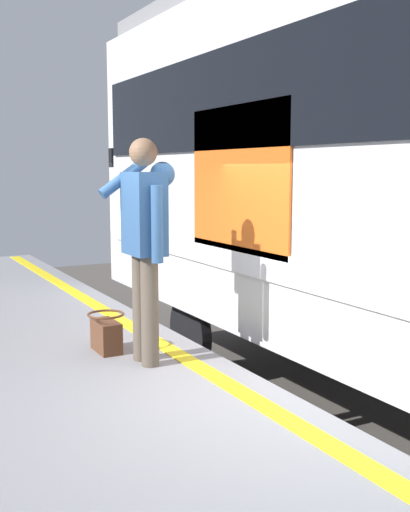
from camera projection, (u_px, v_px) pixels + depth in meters
name	position (u px, v px, depth m)	size (l,w,h in m)	color
ground_plane	(265.00, 495.00, 4.73)	(23.57, 23.57, 0.00)	#4C4742
safety_line	(232.00, 387.00, 4.46)	(15.19, 0.16, 0.01)	yellow
track_rail_near	(378.00, 453.00, 5.25)	(20.15, 0.08, 0.16)	slate
passenger	(145.00, 232.00, 4.88)	(0.57, 0.55, 1.79)	brown
handbag	(106.00, 334.00, 5.31)	(0.35, 0.32, 0.34)	#59331E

